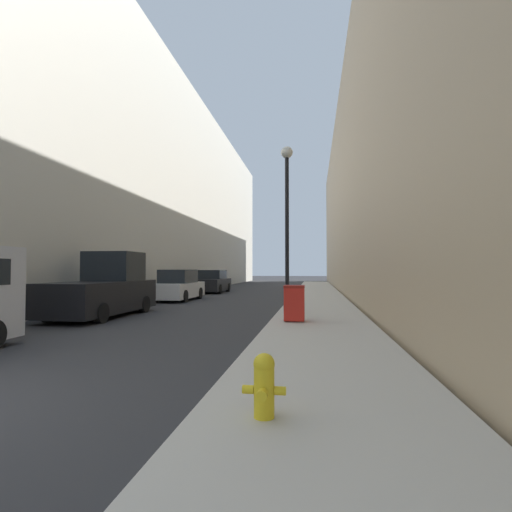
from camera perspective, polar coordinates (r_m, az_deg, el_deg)
name	(u,v)px	position (r m, az deg, el deg)	size (l,w,h in m)	color
sidewalk_right	(318,300)	(21.57, 8.84, -6.19)	(3.02, 60.00, 0.14)	#B7B2A8
building_left_glass	(120,190)	(33.81, -18.91, 8.85)	(12.00, 60.00, 15.89)	beige
building_right_stone	(425,192)	(31.00, 23.00, 8.36)	(12.00, 60.00, 14.27)	tan
fire_hydrant	(264,384)	(4.35, 1.15, -17.80)	(0.45, 0.34, 0.66)	yellow
trash_bin	(294,303)	(11.97, 5.50, -6.66)	(0.61, 0.64, 1.07)	red
lamppost	(287,208)	(15.04, 4.45, 6.80)	(0.44, 0.44, 6.15)	black
pickup_truck	(104,290)	(15.40, -20.85, -4.54)	(2.03, 5.16, 2.34)	black
parked_sedan_near	(178,286)	(22.20, -11.05, -4.28)	(1.82, 4.47, 1.67)	silver
parked_sedan_far	(213,282)	(29.26, -6.23, -3.74)	(1.91, 4.49, 1.64)	black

